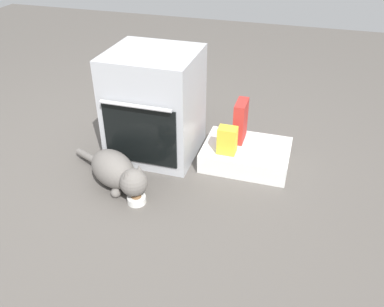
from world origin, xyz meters
TOP-DOWN VIEW (x-y plane):
  - ground at (0.00, 0.00)m, footprint 8.00×8.00m
  - oven at (0.04, 0.36)m, footprint 0.57×0.58m
  - pantry_cabinet at (0.68, 0.39)m, footprint 0.57×0.42m
  - food_bowl at (0.13, -0.21)m, footprint 0.11×0.11m
  - cat at (-0.03, -0.12)m, footprint 0.67×0.44m
  - cereal_box at (0.61, 0.47)m, footprint 0.07×0.18m
  - snack_bag at (0.56, 0.28)m, footprint 0.12×0.09m

SIDE VIEW (x-z plane):
  - ground at x=0.00m, z-range 0.00..0.00m
  - food_bowl at x=0.13m, z-range -0.01..0.06m
  - pantry_cabinet at x=0.68m, z-range 0.00..0.13m
  - cat at x=-0.03m, z-range 0.01..0.25m
  - snack_bag at x=0.56m, z-range 0.13..0.31m
  - cereal_box at x=0.61m, z-range 0.13..0.41m
  - oven at x=0.04m, z-range 0.00..0.72m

